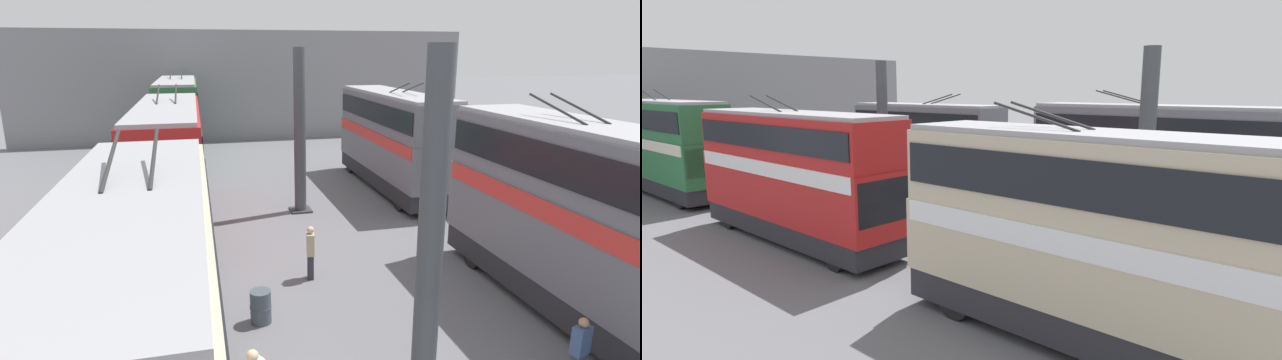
% 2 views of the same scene
% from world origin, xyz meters
% --- Properties ---
extents(ground_plane, '(240.00, 240.00, 0.00)m').
position_xyz_m(ground_plane, '(0.00, 0.00, 0.00)').
color(ground_plane, slate).
extents(depot_back_wall, '(0.50, 36.00, 8.62)m').
position_xyz_m(depot_back_wall, '(35.83, 0.00, 4.31)').
color(depot_back_wall, gray).
rests_on(depot_back_wall, ground_plane).
extents(support_column_near, '(0.94, 0.94, 7.23)m').
position_xyz_m(support_column_near, '(3.66, 0.00, 3.49)').
color(support_column_near, '#42474C').
rests_on(support_column_near, ground_plane).
extents(support_column_far, '(0.94, 0.94, 7.23)m').
position_xyz_m(support_column_far, '(16.42, 0.00, 3.49)').
color(support_column_far, '#42474C').
rests_on(support_column_far, ground_plane).
extents(bus_left_near, '(10.33, 2.54, 5.89)m').
position_xyz_m(bus_left_near, '(5.49, -5.46, 3.00)').
color(bus_left_near, black).
rests_on(bus_left_near, ground_plane).
extents(bus_left_far, '(10.49, 2.54, 5.66)m').
position_xyz_m(bus_left_far, '(19.04, -5.46, 2.87)').
color(bus_left_far, black).
rests_on(bus_left_far, ground_plane).
extents(bus_right_near, '(9.17, 2.54, 5.63)m').
position_xyz_m(bus_right_near, '(2.94, 5.46, 2.85)').
color(bus_right_near, black).
rests_on(bus_right_near, ground_plane).
extents(bus_right_mid, '(10.77, 2.54, 5.69)m').
position_xyz_m(bus_right_mid, '(15.18, 5.46, 2.88)').
color(bus_right_mid, black).
rests_on(bus_right_mid, ground_plane).
extents(bus_right_far, '(10.73, 2.54, 5.92)m').
position_xyz_m(bus_right_far, '(28.30, 5.46, 3.01)').
color(bus_right_far, black).
rests_on(bus_right_far, ground_plane).
extents(person_by_left_row, '(0.36, 0.48, 1.60)m').
position_xyz_m(person_by_left_row, '(3.05, -3.36, 0.84)').
color(person_by_left_row, '#384251').
rests_on(person_by_left_row, ground_plane).
extents(person_by_right_row, '(0.42, 0.48, 1.77)m').
position_xyz_m(person_by_right_row, '(3.32, 3.63, 0.94)').
color(person_by_right_row, '#473D33').
rests_on(person_by_right_row, ground_plane).
extents(person_aisle_midway, '(0.46, 0.31, 1.76)m').
position_xyz_m(person_aisle_midway, '(9.54, 1.11, 0.93)').
color(person_aisle_midway, '#2D2D33').
rests_on(person_aisle_midway, ground_plane).
extents(oil_drum, '(0.59, 0.59, 0.91)m').
position_xyz_m(oil_drum, '(7.26, 3.00, 0.46)').
color(oil_drum, '#424C56').
rests_on(oil_drum, ground_plane).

